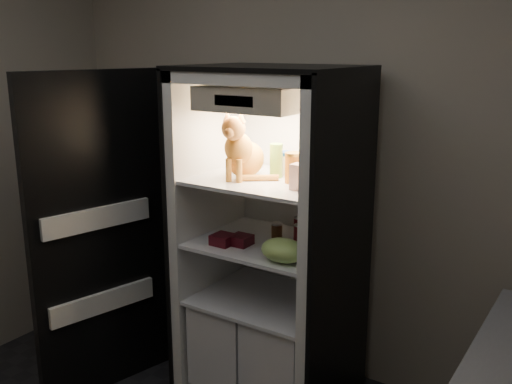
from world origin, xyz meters
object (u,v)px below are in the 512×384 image
at_px(salsa_jar, 293,168).
at_px(soda_can_a, 300,229).
at_px(pepper_jar, 315,163).
at_px(grape_bag, 283,250).
at_px(refrigerator, 273,263).
at_px(soda_can_c, 301,238).
at_px(soda_can_b, 310,239).
at_px(berry_box_left, 223,239).
at_px(tabby_cat, 242,152).
at_px(mayo_tub, 285,163).
at_px(cream_carton, 299,177).
at_px(condiment_jar, 277,230).
at_px(parmesan_shaker, 276,161).
at_px(berry_box_right, 241,240).

xyz_separation_m(salsa_jar, soda_can_a, (-0.01, 0.11, -0.36)).
distance_m(pepper_jar, grape_bag, 0.48).
relative_size(refrigerator, soda_can_c, 13.60).
distance_m(soda_can_b, berry_box_left, 0.46).
bearing_deg(soda_can_b, tabby_cat, -170.62).
distance_m(mayo_tub, salsa_jar, 0.20).
xyz_separation_m(cream_carton, soda_can_a, (-0.10, 0.21, -0.34)).
xyz_separation_m(refrigerator, grape_bag, (0.23, -0.27, 0.21)).
height_order(tabby_cat, pepper_jar, tabby_cat).
height_order(refrigerator, soda_can_b, refrigerator).
distance_m(refrigerator, condiment_jar, 0.19).
height_order(cream_carton, condiment_jar, cream_carton).
distance_m(mayo_tub, grape_bag, 0.53).
relative_size(mayo_tub, condiment_jar, 1.50).
height_order(refrigerator, mayo_tub, refrigerator).
xyz_separation_m(cream_carton, berry_box_left, (-0.43, -0.06, -0.39)).
bearing_deg(parmesan_shaker, berry_box_right, -121.58).
relative_size(parmesan_shaker, grape_bag, 0.77).
distance_m(soda_can_c, berry_box_right, 0.33).
bearing_deg(grape_bag, refrigerator, 129.80).
height_order(mayo_tub, pepper_jar, pepper_jar).
bearing_deg(soda_can_c, soda_can_a, 119.80).
bearing_deg(mayo_tub, berry_box_right, -113.37).
relative_size(refrigerator, soda_can_b, 15.42).
distance_m(tabby_cat, soda_can_c, 0.54).
height_order(salsa_jar, soda_can_b, salsa_jar).
xyz_separation_m(salsa_jar, grape_bag, (0.06, -0.20, -0.37)).
distance_m(tabby_cat, grape_bag, 0.57).
bearing_deg(refrigerator, condiment_jar, 61.48).
bearing_deg(parmesan_shaker, berry_box_left, -130.63).
bearing_deg(condiment_jar, pepper_jar, -3.06).
xyz_separation_m(parmesan_shaker, berry_box_right, (-0.11, -0.18, -0.41)).
bearing_deg(grape_bag, cream_carton, 72.80).
bearing_deg(soda_can_c, berry_box_left, -159.11).
distance_m(cream_carton, soda_can_b, 0.37).
bearing_deg(berry_box_right, cream_carton, 1.32).
xyz_separation_m(soda_can_a, soda_can_b, (0.11, -0.09, -0.01)).
bearing_deg(berry_box_right, condiment_jar, 64.84).
bearing_deg(salsa_jar, pepper_jar, 45.43).
distance_m(cream_carton, soda_can_a, 0.42).
height_order(cream_carton, berry_box_left, cream_carton).
xyz_separation_m(tabby_cat, salsa_jar, (0.28, 0.05, -0.06)).
bearing_deg(salsa_jar, soda_can_a, 95.37).
relative_size(soda_can_c, berry_box_left, 1.25).
bearing_deg(berry_box_left, parmesan_shaker, 49.37).
bearing_deg(refrigerator, berry_box_left, -125.93).
bearing_deg(soda_can_c, refrigerator, 159.06).
bearing_deg(grape_bag, berry_box_left, 174.29).
bearing_deg(soda_can_a, berry_box_left, -140.24).
xyz_separation_m(pepper_jar, cream_carton, (0.01, -0.19, -0.04)).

